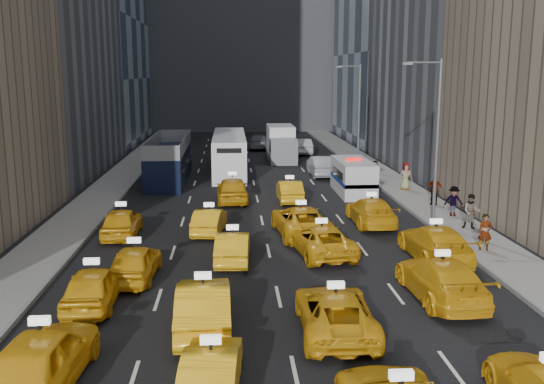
{
  "coord_description": "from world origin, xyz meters",
  "views": [
    {
      "loc": [
        -1.72,
        -19.56,
        8.31
      ],
      "look_at": [
        0.46,
        12.19,
        2.0
      ],
      "focal_mm": 40.0,
      "sensor_mm": 36.0,
      "label": 1
    }
  ],
  "objects_px": {
    "city_bus": "(229,154)",
    "box_truck": "(281,144)",
    "pedestrian_0": "(485,232)",
    "taxi_0": "(42,358)",
    "taxi_1": "(211,372)",
    "double_decker": "(169,159)",
    "nypd_van": "(353,177)"
  },
  "relations": [
    {
      "from": "nypd_van",
      "to": "pedestrian_0",
      "type": "xyz_separation_m",
      "value": [
        3.27,
        -14.51,
        -0.12
      ]
    },
    {
      "from": "city_bus",
      "to": "box_truck",
      "type": "bearing_deg",
      "value": 51.92
    },
    {
      "from": "taxi_1",
      "to": "pedestrian_0",
      "type": "height_order",
      "value": "pedestrian_0"
    },
    {
      "from": "taxi_0",
      "to": "pedestrian_0",
      "type": "height_order",
      "value": "pedestrian_0"
    },
    {
      "from": "taxi_0",
      "to": "city_bus",
      "type": "relative_size",
      "value": 0.39
    },
    {
      "from": "taxi_1",
      "to": "pedestrian_0",
      "type": "xyz_separation_m",
      "value": [
        12.32,
        11.87,
        0.34
      ]
    },
    {
      "from": "city_bus",
      "to": "taxi_0",
      "type": "bearing_deg",
      "value": -100.95
    },
    {
      "from": "taxi_1",
      "to": "pedestrian_0",
      "type": "relative_size",
      "value": 2.36
    },
    {
      "from": "box_truck",
      "to": "pedestrian_0",
      "type": "height_order",
      "value": "box_truck"
    },
    {
      "from": "taxi_0",
      "to": "city_bus",
      "type": "bearing_deg",
      "value": -93.37
    },
    {
      "from": "box_truck",
      "to": "double_decker",
      "type": "bearing_deg",
      "value": -134.98
    },
    {
      "from": "double_decker",
      "to": "city_bus",
      "type": "distance_m",
      "value": 5.78
    },
    {
      "from": "double_decker",
      "to": "city_bus",
      "type": "relative_size",
      "value": 0.92
    },
    {
      "from": "nypd_van",
      "to": "city_bus",
      "type": "relative_size",
      "value": 0.48
    },
    {
      "from": "taxi_1",
      "to": "double_decker",
      "type": "xyz_separation_m",
      "value": [
        -4.19,
        32.41,
        1.0
      ]
    },
    {
      "from": "taxi_0",
      "to": "taxi_1",
      "type": "relative_size",
      "value": 1.21
    },
    {
      "from": "taxi_1",
      "to": "pedestrian_0",
      "type": "distance_m",
      "value": 17.11
    },
    {
      "from": "taxi_1",
      "to": "double_decker",
      "type": "height_order",
      "value": "double_decker"
    },
    {
      "from": "taxi_0",
      "to": "double_decker",
      "type": "bearing_deg",
      "value": -85.88
    },
    {
      "from": "city_bus",
      "to": "box_truck",
      "type": "height_order",
      "value": "box_truck"
    },
    {
      "from": "box_truck",
      "to": "nypd_van",
      "type": "bearing_deg",
      "value": -79.95
    },
    {
      "from": "city_bus",
      "to": "pedestrian_0",
      "type": "distance_m",
      "value": 26.75
    },
    {
      "from": "city_bus",
      "to": "double_decker",
      "type": "bearing_deg",
      "value": -146.49
    },
    {
      "from": "box_truck",
      "to": "city_bus",
      "type": "bearing_deg",
      "value": -127.59
    },
    {
      "from": "box_truck",
      "to": "pedestrian_0",
      "type": "relative_size",
      "value": 4.19
    },
    {
      "from": "nypd_van",
      "to": "double_decker",
      "type": "xyz_separation_m",
      "value": [
        -13.24,
        6.02,
        0.54
      ]
    },
    {
      "from": "taxi_0",
      "to": "nypd_van",
      "type": "xyz_separation_m",
      "value": [
        13.55,
        25.63,
        0.29
      ]
    },
    {
      "from": "city_bus",
      "to": "box_truck",
      "type": "relative_size",
      "value": 1.75
    },
    {
      "from": "taxi_1",
      "to": "box_truck",
      "type": "xyz_separation_m",
      "value": [
        5.41,
        42.86,
        0.93
      ]
    },
    {
      "from": "taxi_0",
      "to": "box_truck",
      "type": "relative_size",
      "value": 0.68
    },
    {
      "from": "city_bus",
      "to": "box_truck",
      "type": "xyz_separation_m",
      "value": [
        4.95,
        7.02,
        0.0
      ]
    },
    {
      "from": "city_bus",
      "to": "taxi_1",
      "type": "bearing_deg",
      "value": -93.63
    }
  ]
}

